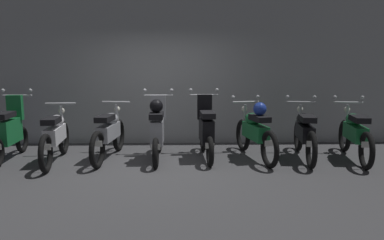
# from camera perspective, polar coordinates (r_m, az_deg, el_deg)

# --- Properties ---
(ground_plane) EXTENTS (80.00, 80.00, 0.00)m
(ground_plane) POSITION_cam_1_polar(r_m,az_deg,el_deg) (6.50, -5.58, -7.35)
(ground_plane) COLOR #424244
(back_wall) EXTENTS (16.00, 0.30, 3.18)m
(back_wall) POSITION_cam_1_polar(r_m,az_deg,el_deg) (8.44, -4.64, 7.35)
(back_wall) COLOR #9EA0A3
(back_wall) RESTS_ON ground
(motorbike_slot_1) EXTENTS (0.59, 1.68, 1.29)m
(motorbike_slot_1) POSITION_cam_1_polar(r_m,az_deg,el_deg) (7.75, -25.87, -1.55)
(motorbike_slot_1) COLOR black
(motorbike_slot_1) RESTS_ON ground
(motorbike_slot_2) EXTENTS (0.56, 1.95, 1.03)m
(motorbike_slot_2) POSITION_cam_1_polar(r_m,az_deg,el_deg) (7.21, -20.01, -2.23)
(motorbike_slot_2) COLOR black
(motorbike_slot_2) RESTS_ON ground
(motorbike_slot_3) EXTENTS (0.56, 1.95, 1.03)m
(motorbike_slot_3) POSITION_cam_1_polar(r_m,az_deg,el_deg) (7.20, -12.47, -1.91)
(motorbike_slot_3) COLOR black
(motorbike_slot_3) RESTS_ON ground
(motorbike_slot_4) EXTENTS (0.59, 1.68, 1.29)m
(motorbike_slot_4) POSITION_cam_1_polar(r_m,az_deg,el_deg) (6.98, -5.27, -1.41)
(motorbike_slot_4) COLOR black
(motorbike_slot_4) RESTS_ON ground
(motorbike_slot_5) EXTENTS (0.59, 1.68, 1.29)m
(motorbike_slot_5) POSITION_cam_1_polar(r_m,az_deg,el_deg) (7.08, 2.16, -1.57)
(motorbike_slot_5) COLOR black
(motorbike_slot_5) RESTS_ON ground
(motorbike_slot_6) EXTENTS (0.64, 1.93, 1.15)m
(motorbike_slot_6) POSITION_cam_1_polar(r_m,az_deg,el_deg) (7.12, 9.54, -1.63)
(motorbike_slot_6) COLOR black
(motorbike_slot_6) RESTS_ON ground
(motorbike_slot_7) EXTENTS (0.59, 1.94, 1.15)m
(motorbike_slot_7) POSITION_cam_1_polar(r_m,az_deg,el_deg) (7.32, 16.67, -1.88)
(motorbike_slot_7) COLOR black
(motorbike_slot_7) RESTS_ON ground
(motorbike_slot_8) EXTENTS (0.59, 1.94, 1.15)m
(motorbike_slot_8) POSITION_cam_1_polar(r_m,az_deg,el_deg) (7.58, 23.43, -1.88)
(motorbike_slot_8) COLOR black
(motorbike_slot_8) RESTS_ON ground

